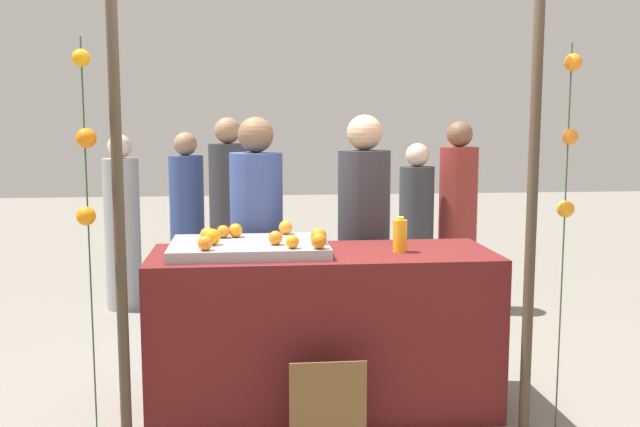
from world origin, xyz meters
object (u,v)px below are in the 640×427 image
(vendor_right, at_px, (363,254))
(chalkboard_sign, at_px, (328,408))
(orange_0, at_px, (319,236))
(stall_counter, at_px, (323,330))
(orange_1, at_px, (292,242))
(juice_bottle, at_px, (400,235))
(vendor_left, at_px, (257,257))

(vendor_right, bearing_deg, chalkboard_sign, -107.65)
(orange_0, xyz_separation_m, vendor_right, (0.37, 0.68, -0.23))
(stall_counter, xyz_separation_m, vendor_right, (0.33, 0.60, 0.33))
(vendor_right, bearing_deg, orange_1, -122.87)
(orange_0, relative_size, orange_1, 1.22)
(chalkboard_sign, bearing_deg, orange_0, 89.75)
(orange_0, xyz_separation_m, juice_bottle, (0.47, 0.03, -0.01))
(orange_1, distance_m, vendor_left, 0.85)
(orange_0, xyz_separation_m, orange_1, (-0.15, -0.13, -0.01))
(orange_0, distance_m, chalkboard_sign, 0.93)
(orange_1, xyz_separation_m, vendor_right, (0.52, 0.81, -0.23))
(vendor_left, height_order, vendor_right, vendor_right)
(orange_1, relative_size, vendor_right, 0.04)
(stall_counter, relative_size, chalkboard_sign, 4.04)
(chalkboard_sign, distance_m, vendor_right, 1.34)
(orange_1, xyz_separation_m, chalkboard_sign, (0.15, -0.35, -0.79))
(stall_counter, distance_m, orange_0, 0.57)
(stall_counter, height_order, vendor_right, vendor_right)
(orange_1, distance_m, chalkboard_sign, 0.88)
(stall_counter, bearing_deg, chalkboard_sign, -93.50)
(orange_1, bearing_deg, juice_bottle, 14.26)
(chalkboard_sign, relative_size, vendor_right, 0.28)
(orange_0, bearing_deg, stall_counter, 67.87)
(orange_0, relative_size, vendor_right, 0.05)
(vendor_left, relative_size, vendor_right, 0.99)
(juice_bottle, bearing_deg, chalkboard_sign, -132.53)
(chalkboard_sign, bearing_deg, vendor_left, 105.88)
(orange_0, bearing_deg, juice_bottle, 3.64)
(juice_bottle, xyz_separation_m, vendor_right, (-0.10, 0.65, -0.22))
(chalkboard_sign, distance_m, vendor_left, 1.32)
(chalkboard_sign, height_order, vendor_left, vendor_left)
(vendor_left, bearing_deg, chalkboard_sign, -74.12)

